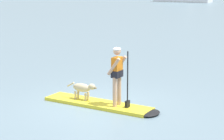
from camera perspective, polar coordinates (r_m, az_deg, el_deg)
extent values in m
plane|color=slate|center=(12.68, -1.97, -4.84)|extent=(400.00, 400.00, 0.00)
cube|color=yellow|center=(12.67, -1.98, -4.62)|extent=(3.51, 1.07, 0.10)
ellipsoid|color=black|center=(11.87, 5.11, -5.83)|extent=(0.62, 0.79, 0.10)
cylinder|color=tan|center=(12.31, 0.98, -2.76)|extent=(0.12, 0.12, 0.88)
cylinder|color=tan|center=(12.09, 0.37, -3.03)|extent=(0.12, 0.12, 0.88)
cube|color=black|center=(12.07, 0.69, -0.51)|extent=(0.25, 0.38, 0.20)
cube|color=orange|center=(12.03, 0.69, 0.44)|extent=(0.23, 0.36, 0.57)
sphere|color=tan|center=(11.94, 0.70, 2.58)|extent=(0.22, 0.22, 0.22)
ellipsoid|color=white|center=(11.93, 0.70, 2.86)|extent=(0.23, 0.23, 0.11)
cylinder|color=tan|center=(12.18, 1.14, 0.78)|extent=(0.42, 0.12, 0.54)
cylinder|color=tan|center=(11.86, 0.23, 0.47)|extent=(0.42, 0.12, 0.54)
cylinder|color=black|center=(11.94, 2.14, -1.33)|extent=(0.04, 0.04, 1.65)
cube|color=black|center=(12.13, 2.12, -4.65)|extent=(0.09, 0.19, 0.20)
ellipsoid|color=#CCB78C|center=(12.86, -4.15, -2.40)|extent=(0.64, 0.27, 0.26)
ellipsoid|color=#CCB78C|center=(12.64, -2.76, -2.28)|extent=(0.23, 0.18, 0.18)
ellipsoid|color=gray|center=(12.58, -2.34, -2.43)|extent=(0.13, 0.09, 0.08)
cylinder|color=#CCB78C|center=(13.08, -5.64, -1.96)|extent=(0.27, 0.07, 0.18)
cylinder|color=#CCB78C|center=(12.88, -3.25, -3.54)|extent=(0.07, 0.07, 0.25)
cylinder|color=#CCB78C|center=(12.76, -3.63, -3.70)|extent=(0.07, 0.07, 0.25)
cylinder|color=#CCB78C|center=(13.09, -4.62, -3.30)|extent=(0.07, 0.07, 0.25)
cylinder|color=#CCB78C|center=(12.97, -5.01, -3.46)|extent=(0.07, 0.07, 0.25)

